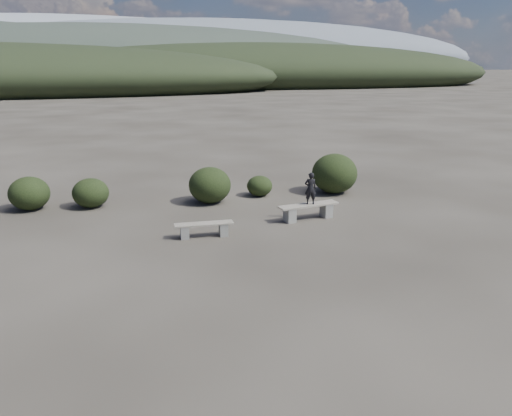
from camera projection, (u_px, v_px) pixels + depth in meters
name	position (u px, v px, depth m)	size (l,w,h in m)	color
ground	(322.00, 301.00, 10.38)	(1200.00, 1200.00, 0.00)	#2A2621
bench_left	(204.00, 229.00, 14.22)	(1.69, 0.46, 0.42)	slate
bench_right	(308.00, 210.00, 15.86)	(2.05, 0.68, 0.50)	slate
seated_person	(310.00, 188.00, 15.68)	(0.37, 0.24, 1.02)	black
shrub_a	(91.00, 193.00, 17.19)	(1.24, 1.24, 1.01)	black
shrub_b	(210.00, 185.00, 17.72)	(1.50, 1.50, 1.29)	black
shrub_c	(260.00, 186.00, 18.72)	(0.96, 0.96, 0.77)	black
shrub_d	(334.00, 173.00, 19.08)	(1.74, 1.74, 1.52)	black
shrub_f	(29.00, 193.00, 16.88)	(1.34, 1.34, 1.14)	black
mountain_ridges	(95.00, 56.00, 317.79)	(500.00, 400.00, 56.00)	black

